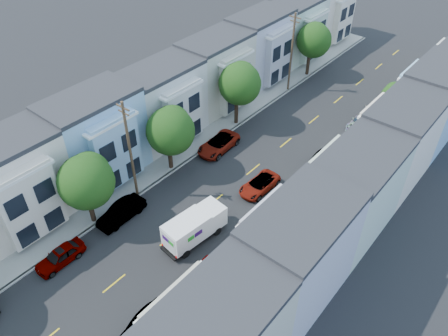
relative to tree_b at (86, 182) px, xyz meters
name	(u,v)px	position (x,y,z in m)	size (l,w,h in m)	color
ground	(169,238)	(6.30, 2.83, -4.82)	(160.00, 160.00, 0.00)	black
road_slab	(270,156)	(6.30, 17.83, -4.81)	(12.00, 70.00, 0.02)	black
curb_left	(226,134)	(0.25, 17.83, -4.74)	(0.30, 70.00, 0.15)	gray
curb_right	(320,179)	(12.35, 17.83, -4.74)	(0.30, 70.00, 0.15)	gray
sidewalk_left	(217,130)	(-1.05, 17.83, -4.74)	(2.60, 70.00, 0.15)	gray
sidewalk_right	(332,184)	(13.65, 17.83, -4.74)	(2.60, 70.00, 0.15)	gray
centerline	(270,156)	(6.30, 17.83, -4.82)	(0.12, 70.00, 0.01)	gold
townhouse_row_left	(193,119)	(-4.85, 17.83, -4.82)	(5.00, 70.00, 8.50)	beige
townhouse_row_right	(368,202)	(17.45, 17.83, -4.82)	(5.00, 70.00, 8.50)	beige
tree_b	(86,182)	(0.00, 0.00, 0.00)	(4.67, 4.67, 7.18)	black
tree_c	(170,131)	(0.00, 9.67, -0.10)	(4.70, 4.70, 7.09)	black
tree_d	(239,84)	(0.00, 20.34, 0.47)	(4.70, 4.70, 7.66)	black
tree_e	(313,40)	(0.00, 36.05, 0.26)	(4.55, 4.55, 7.38)	black
tree_far_r	(393,97)	(13.20, 31.42, -1.21)	(2.92, 2.92, 5.12)	black
utility_pole_near	(130,151)	(0.00, 4.83, 0.33)	(1.60, 0.26, 10.00)	#42301E
utility_pole_far	(292,53)	(0.00, 30.83, 0.33)	(1.60, 0.26, 10.00)	#42301E
fedex_truck	(194,227)	(8.03, 4.21, -3.32)	(2.15, 5.58, 2.68)	silver
lead_sedan	(259,185)	(8.57, 12.73, -4.19)	(2.10, 4.55, 1.26)	black
parked_left_b	(60,256)	(1.40, -4.50, -4.12)	(1.66, 4.33, 1.40)	black
parked_left_c	(121,212)	(1.40, 1.82, -4.05)	(1.63, 4.61, 1.54)	#B9B9B9
parked_left_d	(218,144)	(1.40, 15.15, -4.09)	(2.42, 5.25, 1.46)	#551A07
parked_right_a	(144,327)	(11.20, -4.44, -4.10)	(1.53, 4.34, 1.45)	slate
parked_right_b	(199,276)	(11.20, 1.19, -4.17)	(1.54, 4.02, 1.30)	silver
parked_right_c	(320,161)	(11.20, 19.63, -4.16)	(1.39, 3.94, 1.31)	black
parked_right_d	(362,121)	(11.20, 29.11, -4.10)	(2.02, 4.80, 1.44)	black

